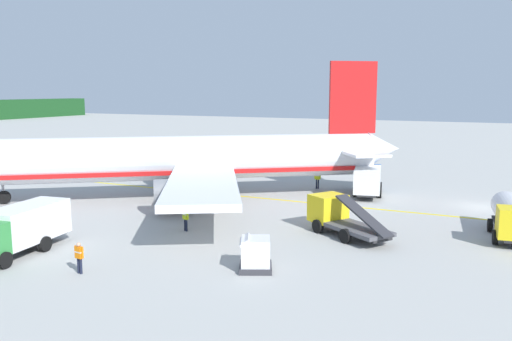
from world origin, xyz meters
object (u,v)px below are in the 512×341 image
service_truck_fuel (512,216)px  service_truck_catering (368,179)px  airliner_foreground (177,159)px  service_truck_baggage (338,216)px  crew_loader_right (79,255)px  service_truck_pushback (18,228)px  crew_loader_left (318,178)px  cargo_container_mid (255,254)px  crew_marshaller (186,217)px

service_truck_fuel → service_truck_catering: (9.58, 11.37, 0.08)m
airliner_foreground → service_truck_catering: size_ratio=5.35×
service_truck_baggage → crew_loader_right: size_ratio=3.80×
airliner_foreground → service_truck_pushback: 17.33m
service_truck_fuel → service_truck_catering: bearing=49.9°
service_truck_pushback → crew_loader_right: 5.61m
service_truck_fuel → crew_loader_left: service_truck_fuel is taller
crew_loader_right → service_truck_baggage: bearing=-37.3°
service_truck_baggage → service_truck_fuel: bearing=-70.5°
crew_loader_right → crew_loader_left: bearing=-7.7°
service_truck_baggage → airliner_foreground: bearing=71.9°
cargo_container_mid → crew_marshaller: size_ratio=1.36×
service_truck_pushback → service_truck_fuel: bearing=-58.6°
crew_marshaller → crew_loader_right: crew_loader_right is taller
service_truck_pushback → crew_marshaller: bearing=-36.2°
crew_loader_left → airliner_foreground: bearing=133.1°
service_truck_catering → crew_marshaller: (-16.99, 8.26, -0.52)m
service_truck_catering → cargo_container_mid: 21.97m
service_truck_catering → cargo_container_mid: size_ratio=3.02×
cargo_container_mid → crew_marshaller: 8.93m
service_truck_catering → crew_marshaller: bearing=154.1°
cargo_container_mid → crew_loader_right: size_ratio=1.35×
service_truck_fuel → service_truck_baggage: service_truck_baggage is taller
airliner_foreground → crew_marshaller: bearing=-143.8°
airliner_foreground → service_truck_fuel: (-1.60, -26.22, -1.99)m
airliner_foreground → service_truck_pushback: size_ratio=5.14×
cargo_container_mid → crew_marshaller: (4.96, 7.43, 0.09)m
service_truck_pushback → crew_loader_right: bearing=-100.1°
crew_loader_left → crew_marshaller: bearing=170.0°
service_truck_pushback → service_truck_baggage: bearing=-52.0°
service_truck_catering → crew_loader_right: 27.62m
airliner_foreground → crew_loader_right: bearing=-161.5°
airliner_foreground → crew_marshaller: 11.42m
service_truck_catering → crew_loader_left: service_truck_catering is taller
service_truck_baggage → service_truck_catering: (13.21, 1.10, 0.30)m
service_truck_pushback → crew_loader_right: size_ratio=4.23×
crew_marshaller → crew_loader_right: size_ratio=0.99×
service_truck_fuel → cargo_container_mid: service_truck_fuel is taller
service_truck_catering → cargo_container_mid: service_truck_catering is taller
service_truck_baggage → service_truck_pushback: 19.50m
service_truck_fuel → service_truck_catering: 14.87m
service_truck_baggage → crew_loader_left: size_ratio=3.49×
airliner_foreground → cargo_container_mid: size_ratio=16.13×
cargo_container_mid → crew_loader_left: bearing=10.4°
service_truck_fuel → service_truck_pushback: service_truck_pushback is taller
service_truck_fuel → crew_marshaller: 20.99m
service_truck_pushback → cargo_container_mid: bearing=-76.4°
cargo_container_mid → crew_loader_right: 9.00m
crew_loader_left → service_truck_fuel: bearing=-123.2°
airliner_foreground → service_truck_baggage: bearing=-108.1°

